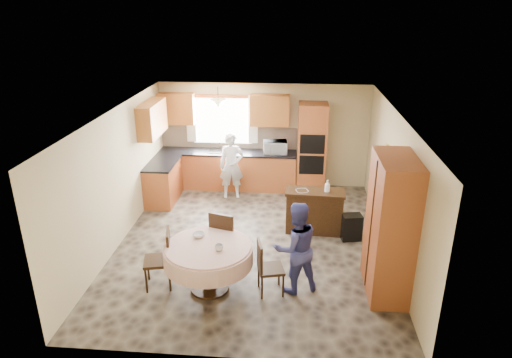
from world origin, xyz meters
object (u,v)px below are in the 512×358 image
object	(u,v)px
dining_table	(208,255)
chair_left	(162,256)
person_dining	(296,248)
oven_tower	(312,148)
cupboard	(391,227)
chair_right	(266,265)
sideboard	(314,212)
chair_back	(225,237)
person_sink	(231,166)

from	to	relation	value
dining_table	chair_left	bearing A→B (deg)	176.03
dining_table	person_dining	distance (m)	1.36
oven_tower	chair_left	bearing A→B (deg)	-120.38
cupboard	chair_right	size ratio (longest dim) A/B	2.49
chair_left	sideboard	bearing A→B (deg)	117.26
oven_tower	chair_back	xyz separation A→B (m)	(-1.54, -3.55, -0.48)
chair_left	chair_back	world-z (taller)	chair_back
chair_back	chair_right	bearing A→B (deg)	154.02
oven_tower	chair_back	distance (m)	3.90
oven_tower	cupboard	bearing A→B (deg)	-74.99
oven_tower	chair_right	size ratio (longest dim) A/B	2.38
oven_tower	chair_right	world-z (taller)	oven_tower
sideboard	chair_right	xyz separation A→B (m)	(-0.81, -2.11, 0.09)
oven_tower	dining_table	size ratio (longest dim) A/B	1.53
chair_back	person_sink	xyz separation A→B (m)	(-0.28, 3.00, 0.18)
chair_left	person_dining	size ratio (longest dim) A/B	0.65
person_dining	chair_right	bearing A→B (deg)	-7.30
dining_table	chair_right	size ratio (longest dim) A/B	1.55
chair_right	person_sink	bearing A→B (deg)	2.24
cupboard	chair_right	xyz separation A→B (m)	(-1.87, -0.24, -0.61)
person_dining	chair_left	bearing A→B (deg)	-20.79
person_sink	chair_right	bearing A→B (deg)	-83.83
oven_tower	person_dining	xyz separation A→B (m)	(-0.35, -4.11, -0.31)
chair_back	person_sink	bearing A→B (deg)	-68.33
chair_back	person_sink	size ratio (longest dim) A/B	0.69
sideboard	chair_right	size ratio (longest dim) A/B	1.28
sideboard	chair_back	world-z (taller)	chair_back
chair_left	person_dining	xyz separation A→B (m)	(2.10, 0.06, 0.21)
person_dining	sideboard	bearing A→B (deg)	-123.06
person_sink	person_dining	world-z (taller)	person_sink
sideboard	dining_table	xyz separation A→B (m)	(-1.71, -2.11, 0.21)
sideboard	dining_table	size ratio (longest dim) A/B	0.82
chair_back	chair_right	xyz separation A→B (m)	(0.75, -0.68, -0.09)
dining_table	person_dining	size ratio (longest dim) A/B	0.92
oven_tower	sideboard	distance (m)	2.21
sideboard	chair_back	distance (m)	2.13
person_sink	person_dining	distance (m)	3.85
oven_tower	person_sink	distance (m)	1.93
dining_table	chair_right	world-z (taller)	chair_right
cupboard	chair_left	xyz separation A→B (m)	(-3.52, -0.18, -0.57)
oven_tower	chair_left	xyz separation A→B (m)	(-2.45, -4.17, -0.52)
oven_tower	chair_left	distance (m)	4.86
dining_table	chair_right	distance (m)	0.91
sideboard	chair_right	world-z (taller)	chair_right
person_sink	person_dining	size ratio (longest dim) A/B	1.02
dining_table	person_sink	distance (m)	3.68
sideboard	person_dining	xyz separation A→B (m)	(-0.37, -1.99, 0.34)
chair_left	person_sink	distance (m)	3.68
sideboard	chair_right	bearing A→B (deg)	-107.88
cupboard	person_dining	world-z (taller)	cupboard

